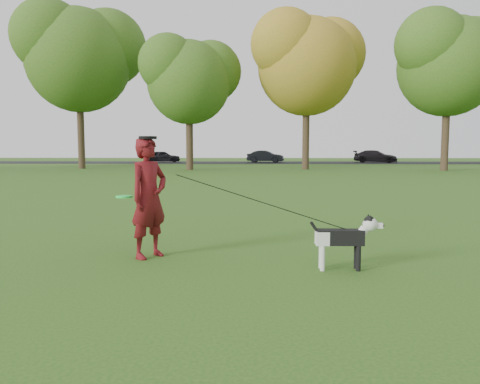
{
  "coord_description": "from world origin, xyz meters",
  "views": [
    {
      "loc": [
        0.29,
        -6.36,
        1.57
      ],
      "look_at": [
        0.12,
        0.06,
        0.95
      ],
      "focal_mm": 35.0,
      "sensor_mm": 36.0,
      "label": 1
    }
  ],
  "objects_px": {
    "dog": "(346,236)",
    "car_right": "(375,156)",
    "man": "(149,198)",
    "car_left": "(163,157)",
    "car_mid": "(265,156)"
  },
  "relations": [
    {
      "from": "dog",
      "to": "car_right",
      "type": "xyz_separation_m",
      "value": [
        10.89,
        40.45,
        0.19
      ]
    },
    {
      "from": "man",
      "to": "car_left",
      "type": "height_order",
      "value": "man"
    },
    {
      "from": "man",
      "to": "car_right",
      "type": "height_order",
      "value": "man"
    },
    {
      "from": "man",
      "to": "dog",
      "type": "relative_size",
      "value": 1.81
    },
    {
      "from": "man",
      "to": "car_mid",
      "type": "height_order",
      "value": "man"
    },
    {
      "from": "car_left",
      "to": "car_mid",
      "type": "relative_size",
      "value": 0.95
    },
    {
      "from": "man",
      "to": "car_right",
      "type": "xyz_separation_m",
      "value": [
        13.54,
        39.84,
        -0.23
      ]
    },
    {
      "from": "car_mid",
      "to": "car_left",
      "type": "bearing_deg",
      "value": 100.64
    },
    {
      "from": "dog",
      "to": "car_right",
      "type": "distance_m",
      "value": 41.89
    },
    {
      "from": "car_left",
      "to": "car_right",
      "type": "height_order",
      "value": "car_right"
    },
    {
      "from": "car_left",
      "to": "car_mid",
      "type": "distance_m",
      "value": 10.19
    },
    {
      "from": "man",
      "to": "car_right",
      "type": "distance_m",
      "value": 42.08
    },
    {
      "from": "car_left",
      "to": "car_mid",
      "type": "xyz_separation_m",
      "value": [
        10.19,
        0.0,
        0.01
      ]
    },
    {
      "from": "car_right",
      "to": "man",
      "type": "bearing_deg",
      "value": 178.36
    },
    {
      "from": "dog",
      "to": "car_left",
      "type": "relative_size",
      "value": 0.28
    }
  ]
}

